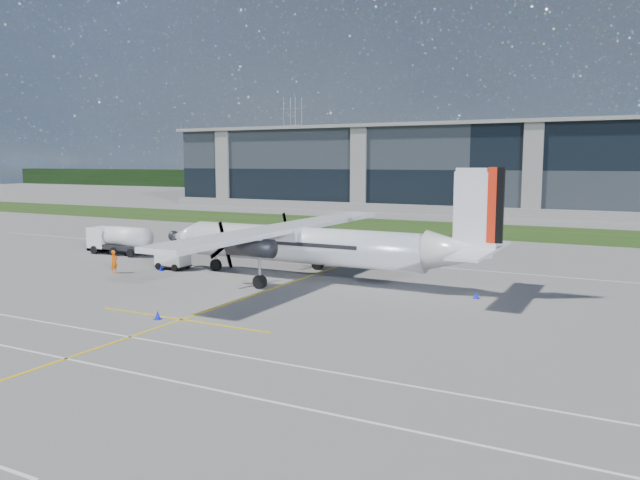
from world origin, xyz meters
The scene contains 17 objects.
ground centered at (0.00, 40.00, 0.00)m, with size 400.00×400.00×0.00m, color slate.
grass_strip centered at (0.00, 48.00, 0.02)m, with size 400.00×18.00×0.04m, color #1D380F.
terminal_building centered at (0.00, 80.00, 7.50)m, with size 120.00×20.00×15.00m, color black.
tree_line centered at (0.00, 140.00, 3.00)m, with size 400.00×6.00×6.00m, color black.
pylon_west centered at (-80.00, 150.00, 15.00)m, with size 9.00×4.60×30.00m, color gray, non-canonical shape.
yellow_taxiway_centerline centered at (3.00, 10.00, 0.01)m, with size 0.20×70.00×0.01m, color yellow.
white_lane_line centered at (0.00, -14.00, 0.01)m, with size 90.00×0.15×0.01m, color white.
turboprop_aircraft centered at (4.24, 7.80, 4.29)m, with size 27.61×28.63×8.59m, color silver, non-canonical shape.
fuel_tanker_truck centered at (-19.25, 10.93, 1.36)m, with size 7.25×2.36×2.72m, color silver, non-canonical shape.
baggage_tug centered at (-8.69, 6.83, 0.86)m, with size 2.87×1.72×1.72m, color silver, non-canonical shape.
ground_crew_person centered at (-11.64, 3.22, 1.06)m, with size 0.86×0.61×2.11m, color #F25907.
safety_cone_nose_stbd centered at (-8.47, 8.75, 0.25)m, with size 0.36×0.36×0.50m, color #0C16D3.
safety_cone_portwing centered at (1.75, -6.56, 0.25)m, with size 0.36×0.36×0.50m, color #0C16D3.
safety_cone_fwd centered at (-10.55, 7.82, 0.25)m, with size 0.36×0.36×0.50m, color #0C16D3.
safety_cone_nose_port centered at (-9.03, 5.79, 0.25)m, with size 0.36×0.36×0.50m, color #0C16D3.
safety_cone_stbdwing centered at (1.88, 22.28, 0.25)m, with size 0.36×0.36×0.50m, color #0C16D3.
safety_cone_tail centered at (16.55, 7.33, 0.25)m, with size 0.36×0.36×0.50m, color #0C16D3.
Camera 1 is at (26.06, -33.02, 8.97)m, focal length 35.00 mm.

